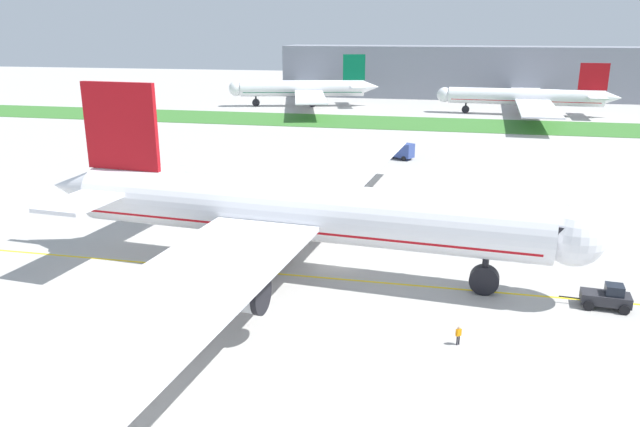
# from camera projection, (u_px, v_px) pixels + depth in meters

# --- Properties ---
(ground_plane) EXTENTS (600.00, 600.00, 0.00)m
(ground_plane) POSITION_uv_depth(u_px,v_px,m) (334.00, 264.00, 64.77)
(ground_plane) COLOR #ADAAA5
(ground_plane) RESTS_ON ground
(apron_taxi_line) EXTENTS (280.00, 0.36, 0.01)m
(apron_taxi_line) POSITION_uv_depth(u_px,v_px,m) (326.00, 278.00, 61.12)
(apron_taxi_line) COLOR yellow
(apron_taxi_line) RESTS_ON ground
(grass_median_strip) EXTENTS (320.00, 24.00, 0.10)m
(grass_median_strip) POSITION_uv_depth(u_px,v_px,m) (408.00, 123.00, 160.88)
(grass_median_strip) COLOR #38722D
(grass_median_strip) RESTS_ON ground
(airliner_foreground) EXTENTS (57.89, 92.34, 18.65)m
(airliner_foreground) POSITION_uv_depth(u_px,v_px,m) (293.00, 212.00, 61.20)
(airliner_foreground) COLOR white
(airliner_foreground) RESTS_ON ground
(pushback_tug) EXTENTS (6.01, 2.63, 2.28)m
(pushback_tug) POSITION_uv_depth(u_px,v_px,m) (607.00, 297.00, 54.28)
(pushback_tug) COLOR #26262B
(pushback_tug) RESTS_ON ground
(ground_crew_wingwalker_port) EXTENTS (0.47, 0.45, 1.59)m
(ground_crew_wingwalker_port) POSITION_uv_depth(u_px,v_px,m) (459.00, 334.00, 47.95)
(ground_crew_wingwalker_port) COLOR black
(ground_crew_wingwalker_port) RESTS_ON ground
(ground_crew_marshaller_front) EXTENTS (0.44, 0.56, 1.76)m
(ground_crew_marshaller_front) POSITION_uv_depth(u_px,v_px,m) (192.00, 303.00, 53.10)
(ground_crew_marshaller_front) COLOR black
(ground_crew_marshaller_front) RESTS_ON ground
(service_truck_baggage_loader) EXTENTS (5.90, 4.51, 3.12)m
(service_truck_baggage_loader) POSITION_uv_depth(u_px,v_px,m) (400.00, 150.00, 116.51)
(service_truck_baggage_loader) COLOR #33478C
(service_truck_baggage_loader) RESTS_ON ground
(parked_airliner_far_left) EXTENTS (47.14, 75.49, 16.18)m
(parked_airliner_far_left) POSITION_uv_depth(u_px,v_px,m) (305.00, 89.00, 195.32)
(parked_airliner_far_left) COLOR white
(parked_airliner_far_left) RESTS_ON ground
(parked_airliner_far_centre) EXTENTS (50.69, 81.60, 14.86)m
(parked_airliner_far_centre) POSITION_uv_depth(u_px,v_px,m) (527.00, 97.00, 175.06)
(parked_airliner_far_centre) COLOR white
(parked_airliner_far_centre) RESTS_ON ground
(terminal_building) EXTENTS (135.87, 20.00, 18.00)m
(terminal_building) POSITION_uv_depth(u_px,v_px,m) (473.00, 72.00, 218.03)
(terminal_building) COLOR gray
(terminal_building) RESTS_ON ground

